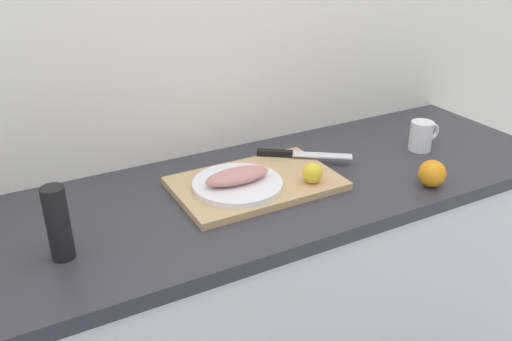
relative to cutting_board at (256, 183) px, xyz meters
The scene contains 10 objects.
back_wall 0.46m from the cutting_board, 97.05° to the left, with size 3.20×0.05×2.50m, color white.
kitchen_counter 0.46m from the cutting_board, 165.23° to the right, with size 2.00×0.60×0.90m.
cutting_board is the anchor object (origin of this frame).
white_plate 0.07m from the cutting_board, 169.03° to the right, with size 0.25×0.25×0.01m, color white.
fish_fillet 0.08m from the cutting_board, 169.03° to the right, with size 0.19×0.08×0.04m, color tan.
chef_knife 0.20m from the cutting_board, 26.79° to the left, with size 0.25×0.19×0.02m.
lemon_0 0.16m from the cutting_board, 33.29° to the right, with size 0.06×0.06×0.06m, color yellow.
coffee_mug_0 0.60m from the cutting_board, ahead, with size 0.11×0.07×0.10m.
orange_1 0.49m from the cutting_board, 28.02° to the right, with size 0.08×0.08×0.08m, color orange.
pepper_mill 0.55m from the cutting_board, behind, with size 0.05×0.05×0.18m, color black.
Camera 1 is at (-0.60, -1.17, 1.60)m, focal length 37.66 mm.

